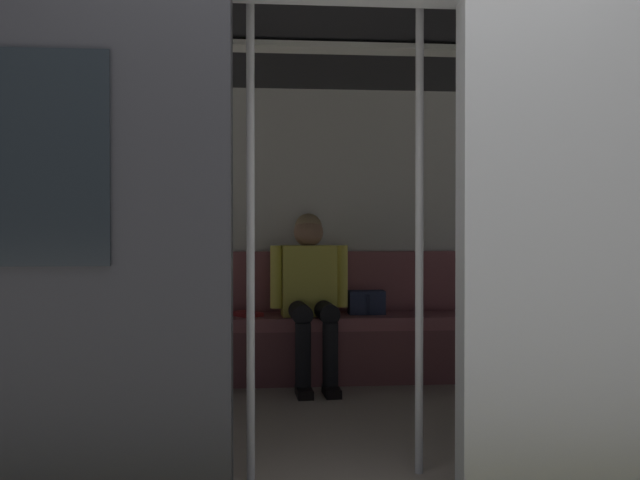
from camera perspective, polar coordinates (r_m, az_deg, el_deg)
train_car at (r=3.66m, az=-0.70°, el=7.31°), size 6.40×2.70×2.26m
bench_seat at (r=4.70m, az=-0.97°, el=-7.93°), size 2.63×0.44×0.47m
person_seated at (r=4.61m, az=-0.84°, el=-4.00°), size 0.55×0.69×1.20m
handbag at (r=4.80m, az=4.05°, el=-5.41°), size 0.26×0.15×0.17m
book at (r=4.72m, az=-6.39°, el=-6.38°), size 0.25×0.27×0.03m
grab_pole_door at (r=2.83m, az=-6.04°, el=0.55°), size 0.04×0.04×2.12m
grab_pole_far at (r=2.92m, az=8.60°, el=0.55°), size 0.04×0.04×2.12m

